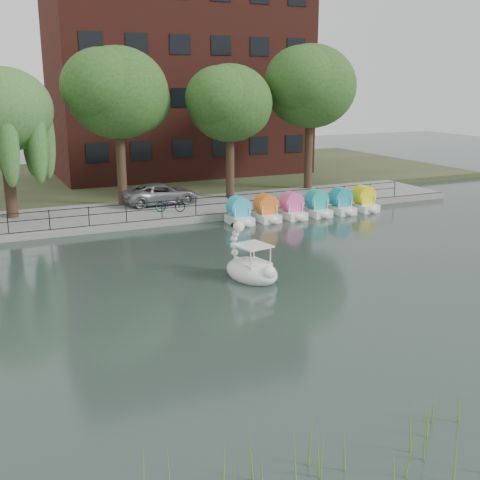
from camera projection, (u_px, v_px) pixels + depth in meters
ground_plane at (274, 302)px, 21.76m from camera, size 120.00×120.00×0.00m
promenade at (148, 212)px, 35.77m from camera, size 40.00×6.00×0.40m
kerb at (163, 222)px, 33.18m from camera, size 40.00×0.25×0.40m
land_strip at (99, 179)px, 48.08m from camera, size 60.00×22.00×0.36m
railing at (162, 205)px, 33.12m from camera, size 32.00×0.05×1.00m
apartment_building at (179, 61)px, 48.55m from camera, size 20.00×10.07×18.00m
willow_mid at (3, 110)px, 32.09m from camera, size 5.32×5.32×8.15m
broadleaf_center at (118, 94)px, 35.39m from camera, size 6.00×6.00×9.25m
broadleaf_right at (230, 104)px, 37.95m from camera, size 5.40×5.40×8.32m
broadleaf_far at (311, 87)px, 41.20m from camera, size 6.30×6.30×9.71m
minivan at (161, 192)px, 37.02m from camera, size 2.55×5.38×1.49m
bicycle at (170, 203)px, 34.85m from camera, size 1.22×1.82×1.00m
swan_boat at (251, 267)px, 24.23m from camera, size 2.15×2.92×2.24m
pedal_boat_row at (305, 207)px, 35.38m from camera, size 9.65×1.70×1.40m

